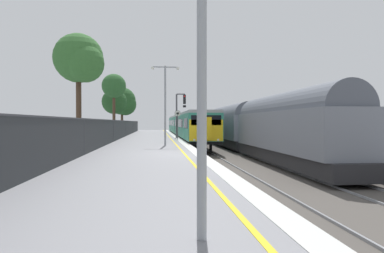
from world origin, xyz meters
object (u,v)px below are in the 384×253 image
Objects in this scene: speed_limit_sign at (178,121)px; platform_lamp_near at (202,18)px; background_tree_back at (123,102)px; platform_lamp_mid at (165,98)px; background_tree_centre at (80,60)px; background_tree_right at (113,87)px; commuter_train_at_platform at (185,125)px; freight_train_adjacent_track at (251,125)px; signal_gantry at (179,110)px; background_tree_left at (114,102)px.

speed_limit_sign is 28.14m from platform_lamp_near.
background_tree_back is at bearing 107.23° from speed_limit_sign.
platform_lamp_mid is 6.93m from background_tree_centre.
platform_lamp_near is at bearing -90.00° from platform_lamp_mid.
background_tree_centre is at bearing 167.75° from platform_lamp_mid.
background_tree_centre is at bearing -90.11° from background_tree_right.
platform_lamp_mid is at bearing -98.30° from commuter_train_at_platform.
speed_limit_sign is (-5.85, 5.20, 0.39)m from freight_train_adjacent_track.
speed_limit_sign is 0.37× the size of background_tree_back.
signal_gantry is 0.83× the size of platform_lamp_mid.
background_tree_centre is at bearing -171.49° from freight_train_adjacent_track.
background_tree_left reaches higher than signal_gantry.
platform_lamp_near reaches higher than commuter_train_at_platform.
commuter_train_at_platform is 8.71× the size of signal_gantry.
platform_lamp_mid is at bearing -75.24° from background_tree_left.
background_tree_centre is (-7.99, -10.61, 3.24)m from signal_gantry.
signal_gantry is 15.62m from background_tree_left.
background_tree_centre is (-6.17, 1.34, 2.85)m from platform_lamp_mid.
background_tree_left is at bearing 104.76° from platform_lamp_mid.
commuter_train_at_platform is 22.80m from platform_lamp_mid.
platform_lamp_mid is at bearing -98.63° from signal_gantry.
commuter_train_at_platform is 1.35× the size of freight_train_adjacent_track.
commuter_train_at_platform is at bearing 65.91° from background_tree_centre.
commuter_train_at_platform is 14.62m from background_tree_back.
freight_train_adjacent_track is 14.43m from background_tree_centre.
freight_train_adjacent_track is at bearing -41.64° from speed_limit_sign.
background_tree_back reaches higher than platform_lamp_mid.
background_tree_centre is at bearing 106.49° from platform_lamp_near.
platform_lamp_near is 21.97m from background_tree_centre.
freight_train_adjacent_track is at bearing -57.53° from signal_gantry.
background_tree_left reaches higher than speed_limit_sign.
background_tree_back reaches higher than signal_gantry.
platform_lamp_mid is 0.69× the size of background_tree_centre.
platform_lamp_near is (-3.28, -41.99, 1.85)m from commuter_train_at_platform.
background_tree_centre is 1.04× the size of background_tree_right.
background_tree_right is at bearing 89.89° from background_tree_centre.
background_tree_left is at bearing 115.98° from speed_limit_sign.
platform_lamp_mid reaches higher than freight_train_adjacent_track.
platform_lamp_near is at bearing -83.32° from background_tree_back.
background_tree_centre reaches higher than background_tree_left.
commuter_train_at_platform is 14.66× the size of speed_limit_sign.
platform_lamp_near is (-1.43, -28.07, 1.33)m from speed_limit_sign.
speed_limit_sign is 18.52m from background_tree_left.
platform_lamp_mid is 21.24m from background_tree_right.
background_tree_back is (-0.01, 12.87, -1.18)m from background_tree_right.
background_tree_right is at bearing 134.16° from signal_gantry.
speed_limit_sign is at bearing 80.50° from platform_lamp_mid.
background_tree_left is at bearing -93.19° from background_tree_back.
background_tree_left is (-13.87, 21.66, 3.13)m from freight_train_adjacent_track.
signal_gantry is 22.60m from background_tree_back.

